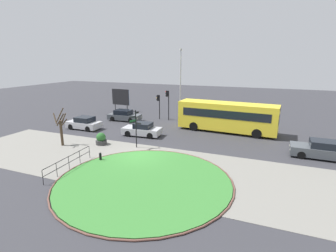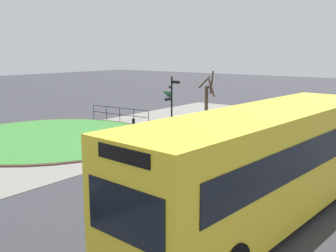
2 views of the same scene
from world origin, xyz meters
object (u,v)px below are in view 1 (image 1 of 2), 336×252
Objects in this scene: bus_yellow at (227,116)px; street_tree_bare at (61,128)px; lamppost_tall at (180,83)px; car_near_lane at (142,130)px; traffic_light_near at (168,99)px; bollard_foreground at (100,157)px; car_far_lane at (84,123)px; billboard_left at (121,97)px; planter_near_signpost at (101,139)px; signpost_directional at (135,126)px; traffic_light_far at (158,101)px; car_trailing at (321,150)px; car_oncoming at (124,116)px.

street_tree_bare reaches higher than bus_yellow.
car_near_lane is at bearing -98.95° from lamppost_tall.
traffic_light_near reaches higher than bus_yellow.
street_tree_bare is at bearing 41.55° from car_near_lane.
car_far_lane is (-7.68, 7.47, 0.32)m from bollard_foreground.
street_tree_bare is at bearing 60.94° from traffic_light_near.
billboard_left reaches higher than planter_near_signpost.
lamppost_tall reaches higher than signpost_directional.
street_tree_bare is at bearing -72.75° from billboard_left.
signpost_directional is at bearing -49.69° from billboard_left.
traffic_light_far reaches higher than car_near_lane.
planter_near_signpost is 0.33× the size of street_tree_bare.
car_far_lane is 1.15× the size of billboard_left.
traffic_light_near is 1.47m from traffic_light_far.
car_trailing is (15.32, 3.45, -1.42)m from signpost_directional.
bollard_foreground is 14.04m from car_oncoming.
planter_near_signpost is (-2.06, -11.88, -2.36)m from traffic_light_near.
traffic_light_near reaches higher than planter_near_signpost.
car_trailing is 22.70m from car_oncoming.
car_oncoming is at bearing -110.89° from car_far_lane.
car_far_lane is 5.81m from car_oncoming.
planter_near_signpost is (-10.31, -8.96, -1.24)m from bus_yellow.
car_trailing is at bearing 12.68° from signpost_directional.
car_far_lane is at bearing -136.17° from lamppost_tall.
billboard_left is at bearing 164.64° from bus_yellow.
bus_yellow is 8.82m from traffic_light_near.
car_far_lane is at bearing 0.47° from car_trailing.
signpost_directional reaches higher than car_trailing.
street_tree_bare is (-22.13, -5.39, 0.99)m from car_trailing.
bollard_foreground is at bearing -58.48° from billboard_left.
traffic_light_near is 9.68m from billboard_left.
car_far_lane reaches higher than bollard_foreground.
car_near_lane is 4.68m from planter_near_signpost.
signpost_directional is 9.61m from car_far_lane.
car_trailing is 1.33× the size of billboard_left.
bus_yellow is at bearing 40.99° from planter_near_signpost.
signpost_directional is 4.16m from car_near_lane.
car_near_lane is 1.27× the size of traffic_light_far.
signpost_directional is at bearing 99.60° from traffic_light_far.
car_far_lane is 6.60m from planter_near_signpost.
planter_near_signpost is at bearing -135.26° from bus_yellow.
traffic_light_near is at bearing 68.38° from street_tree_bare.
car_near_lane is 1.06× the size of traffic_light_near.
street_tree_bare reaches higher than car_oncoming.
bollard_foreground is 0.21× the size of traffic_light_far.
street_tree_bare is at bearing -116.05° from lamppost_tall.
street_tree_bare is (1.98, -5.55, 1.00)m from car_far_lane.
planter_near_signpost is at bearing -106.07° from lamppost_tall.
traffic_light_far is at bearing -170.82° from lamppost_tall.
bus_yellow is at bearing 57.62° from bollard_foreground.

